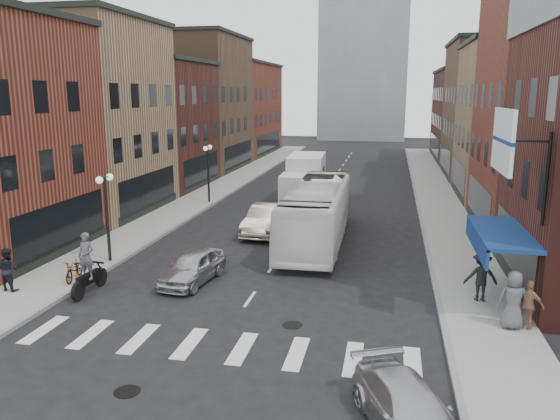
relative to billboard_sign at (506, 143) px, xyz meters
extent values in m
plane|color=black|center=(-8.59, -0.50, -6.13)|extent=(160.00, 160.00, 0.00)
cube|color=gray|center=(-17.09, 21.50, -6.06)|extent=(3.00, 74.00, 0.15)
cube|color=gray|center=(-0.09, 21.50, -6.06)|extent=(3.00, 74.00, 0.15)
cube|color=gray|center=(-15.59, 21.50, -6.13)|extent=(0.20, 74.00, 0.16)
cube|color=gray|center=(-1.59, 21.50, -6.13)|extent=(0.20, 74.00, 0.16)
cube|color=silver|center=(-8.59, -3.50, -6.13)|extent=(12.00, 2.20, 0.01)
cube|color=black|center=(-18.61, 4.00, -4.53)|extent=(0.08, 7.20, 2.20)
cube|color=#90724F|center=(-23.59, 13.50, -0.13)|extent=(10.00, 10.00, 12.00)
cube|color=black|center=(-18.61, 13.50, -4.53)|extent=(0.08, 8.00, 2.20)
cube|color=black|center=(-23.59, 13.50, 6.02)|extent=(10.30, 10.20, 0.30)
cube|color=#401A17|center=(-23.59, 23.50, -1.13)|extent=(10.00, 10.00, 10.00)
cube|color=black|center=(-18.61, 23.50, -4.53)|extent=(0.08, 8.00, 2.20)
cube|color=black|center=(-23.59, 23.50, 4.02)|extent=(10.30, 10.20, 0.30)
cube|color=brown|center=(-23.59, 34.50, 0.37)|extent=(10.00, 12.00, 13.00)
cube|color=black|center=(-18.61, 34.50, -4.53)|extent=(0.08, 9.60, 2.20)
cube|color=black|center=(-23.59, 34.50, 7.02)|extent=(10.30, 12.20, 0.30)
cube|color=brown|center=(-23.59, 48.50, -0.63)|extent=(10.00, 16.00, 11.00)
cube|color=black|center=(-18.61, 48.50, -4.53)|extent=(0.08, 12.80, 2.20)
cube|color=black|center=(-23.59, 48.50, 5.02)|extent=(10.30, 16.20, 0.30)
cube|color=black|center=(1.43, 4.00, -4.53)|extent=(0.08, 7.20, 2.20)
cube|color=black|center=(1.43, 13.50, -4.53)|extent=(0.08, 8.00, 2.20)
cube|color=#90724F|center=(6.41, 23.50, -0.63)|extent=(10.00, 10.00, 11.00)
cube|color=black|center=(1.43, 23.50, -4.53)|extent=(0.08, 8.00, 2.20)
cube|color=black|center=(6.41, 23.50, 5.02)|extent=(10.30, 10.20, 0.30)
cube|color=brown|center=(6.41, 34.50, -0.13)|extent=(10.00, 12.00, 12.00)
cube|color=black|center=(1.43, 34.50, -4.53)|extent=(0.08, 9.60, 2.20)
cube|color=black|center=(6.41, 34.50, 6.02)|extent=(10.30, 12.20, 0.30)
cube|color=#401A17|center=(6.41, 48.50, -1.13)|extent=(10.00, 16.00, 10.00)
cube|color=black|center=(1.43, 48.50, -4.53)|extent=(0.08, 12.80, 2.20)
cube|color=black|center=(6.41, 48.50, 4.02)|extent=(10.30, 16.20, 0.30)
cube|color=navy|center=(0.51, 2.00, -3.43)|extent=(1.80, 5.00, 0.15)
cube|color=navy|center=(-0.34, 2.00, -3.78)|extent=(0.10, 5.00, 0.70)
cylinder|color=black|center=(1.31, 0.00, -1.13)|extent=(0.12, 0.12, 3.00)
cylinder|color=black|center=(0.61, 0.00, 0.07)|extent=(1.40, 0.08, 0.08)
cube|color=silver|center=(-0.09, 0.00, 0.07)|extent=(0.12, 3.00, 2.00)
cylinder|color=black|center=(-15.99, 3.50, -4.13)|extent=(0.14, 0.14, 4.00)
cylinder|color=black|center=(-15.99, 3.50, -2.13)|extent=(0.06, 0.90, 0.06)
sphere|color=white|center=(-15.99, 3.05, -2.18)|extent=(0.32, 0.32, 0.32)
sphere|color=white|center=(-15.99, 3.95, -2.18)|extent=(0.32, 0.32, 0.32)
cylinder|color=black|center=(-15.99, 17.50, -4.13)|extent=(0.14, 0.14, 4.00)
cylinder|color=black|center=(-15.99, 17.50, -2.13)|extent=(0.06, 0.90, 0.06)
sphere|color=white|center=(-15.99, 17.05, -2.18)|extent=(0.32, 0.32, 0.32)
sphere|color=white|center=(-15.99, 17.95, -2.18)|extent=(0.32, 0.32, 0.32)
cylinder|color=#D8590C|center=(-16.19, 0.50, -5.58)|extent=(0.08, 0.08, 0.80)
cylinder|color=#D8590C|center=(-16.19, 1.10, -5.58)|extent=(0.08, 0.08, 0.80)
cube|color=silver|center=(-9.39, 16.08, -4.85)|extent=(2.42, 2.60, 2.38)
cube|color=black|center=(-9.39, 16.08, -4.61)|extent=(2.39, 1.46, 1.05)
cube|color=silver|center=(-9.39, 19.69, -4.14)|extent=(2.65, 5.07, 2.76)
cube|color=navy|center=(-9.39, 19.69, -4.14)|extent=(2.52, 2.03, 1.14)
cube|color=black|center=(-9.39, 19.50, -5.71)|extent=(2.43, 6.29, 0.33)
cylinder|color=black|center=(-10.48, 16.27, -5.71)|extent=(0.27, 0.86, 0.86)
cylinder|color=black|center=(-8.29, 16.27, -5.71)|extent=(0.27, 0.86, 0.86)
cylinder|color=black|center=(-10.48, 19.50, -5.71)|extent=(0.27, 0.86, 0.86)
cylinder|color=black|center=(-8.29, 19.50, -5.71)|extent=(0.27, 0.86, 0.86)
cylinder|color=black|center=(-10.48, 21.40, -5.71)|extent=(0.27, 0.86, 0.86)
cylinder|color=black|center=(-8.29, 21.40, -5.71)|extent=(0.27, 0.86, 0.86)
cylinder|color=black|center=(-14.89, 0.75, -5.76)|extent=(0.16, 0.74, 0.74)
cylinder|color=black|center=(-14.89, -0.93, -5.76)|extent=(0.16, 0.74, 0.74)
cube|color=black|center=(-14.89, -0.09, -5.52)|extent=(0.39, 1.36, 0.39)
cube|color=black|center=(-14.89, 0.52, -5.07)|extent=(0.62, 0.12, 0.07)
imported|color=#4E5054|center=(-14.89, -0.20, -4.60)|extent=(0.71, 0.50, 1.84)
imported|color=white|center=(-7.19, 8.97, -4.54)|extent=(2.89, 11.51, 3.19)
imported|color=#B7B8BD|center=(-11.38, 1.86, -5.47)|extent=(2.06, 4.07, 1.33)
imported|color=beige|center=(-10.20, 10.23, -5.33)|extent=(1.88, 4.91, 1.60)
imported|color=#B5B5BA|center=(-2.90, -6.87, -5.54)|extent=(3.21, 4.44, 1.19)
imported|color=black|center=(-16.09, 0.81, -5.55)|extent=(0.87, 1.74, 0.87)
imported|color=black|center=(-17.91, -0.81, -5.13)|extent=(0.88, 0.57, 1.71)
imported|color=black|center=(-0.12, 1.75, -5.05)|extent=(1.26, 0.72, 1.87)
imported|color=#94664B|center=(1.01, -0.57, -5.16)|extent=(1.07, 0.89, 1.64)
imported|color=#4F5056|center=(0.52, -0.61, -5.01)|extent=(0.97, 0.64, 1.94)
camera|label=1|loc=(-3.55, -18.42, 1.56)|focal=35.00mm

